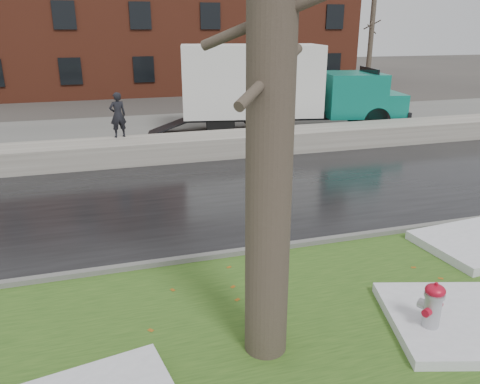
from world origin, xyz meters
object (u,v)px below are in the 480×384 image
object	(u,v)px
fire_hydrant	(432,307)
box_truck	(278,87)
worker	(118,115)
tree	(271,82)

from	to	relation	value
fire_hydrant	box_truck	bearing A→B (deg)	54.09
box_truck	worker	world-z (taller)	box_truck
fire_hydrant	tree	size ratio (longest dim) A/B	0.12
fire_hydrant	box_truck	xyz separation A→B (m)	(3.04, 14.12, 1.43)
tree	box_truck	world-z (taller)	tree
tree	fire_hydrant	bearing A→B (deg)	-10.13
tree	worker	bearing A→B (deg)	96.86
box_truck	fire_hydrant	bearing A→B (deg)	-91.62
fire_hydrant	worker	xyz separation A→B (m)	(-3.73, 11.58, 1.01)
fire_hydrant	tree	world-z (taller)	tree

